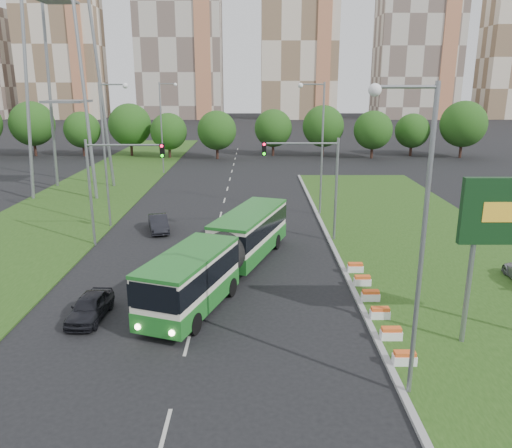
{
  "coord_description": "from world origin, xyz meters",
  "views": [
    {
      "loc": [
        0.2,
        -27.18,
        11.93
      ],
      "look_at": [
        0.29,
        5.7,
        2.6
      ],
      "focal_mm": 35.0,
      "sensor_mm": 36.0,
      "label": 1
    }
  ],
  "objects_px": {
    "traffic_mast_left": "(111,176)",
    "shopping_trolley": "(173,321)",
    "pedestrian": "(159,309)",
    "traffic_mast_median": "(315,173)",
    "articulated_bus": "(222,252)",
    "car_left_far": "(159,223)",
    "car_left_near": "(90,307)"
  },
  "relations": [
    {
      "from": "articulated_bus",
      "to": "shopping_trolley",
      "type": "distance_m",
      "value": 7.0
    },
    {
      "from": "traffic_mast_left",
      "to": "car_left_far",
      "type": "distance_m",
      "value": 6.48
    },
    {
      "from": "car_left_near",
      "to": "traffic_mast_median",
      "type": "bearing_deg",
      "value": 48.22
    },
    {
      "from": "articulated_bus",
      "to": "car_left_near",
      "type": "xyz_separation_m",
      "value": [
        -6.58,
        -5.6,
        -1.1
      ]
    },
    {
      "from": "articulated_bus",
      "to": "car_left_near",
      "type": "relative_size",
      "value": 4.45
    },
    {
      "from": "shopping_trolley",
      "to": "pedestrian",
      "type": "bearing_deg",
      "value": 171.9
    },
    {
      "from": "articulated_bus",
      "to": "pedestrian",
      "type": "relative_size",
      "value": 10.6
    },
    {
      "from": "traffic_mast_median",
      "to": "pedestrian",
      "type": "relative_size",
      "value": 4.81
    },
    {
      "from": "articulated_bus",
      "to": "shopping_trolley",
      "type": "height_order",
      "value": "articulated_bus"
    },
    {
      "from": "pedestrian",
      "to": "shopping_trolley",
      "type": "xyz_separation_m",
      "value": [
        0.7,
        -0.31,
        -0.5
      ]
    },
    {
      "from": "car_left_far",
      "to": "traffic_mast_median",
      "type": "bearing_deg",
      "value": -27.63
    },
    {
      "from": "pedestrian",
      "to": "shopping_trolley",
      "type": "distance_m",
      "value": 0.92
    },
    {
      "from": "car_left_far",
      "to": "pedestrian",
      "type": "distance_m",
      "value": 16.9
    },
    {
      "from": "traffic_mast_left",
      "to": "shopping_trolley",
      "type": "xyz_separation_m",
      "value": [
        6.41,
        -13.24,
        -5.02
      ]
    },
    {
      "from": "articulated_bus",
      "to": "shopping_trolley",
      "type": "relative_size",
      "value": 26.37
    },
    {
      "from": "articulated_bus",
      "to": "pedestrian",
      "type": "distance_m",
      "value": 6.88
    },
    {
      "from": "car_left_near",
      "to": "pedestrian",
      "type": "distance_m",
      "value": 3.79
    },
    {
      "from": "car_left_far",
      "to": "shopping_trolley",
      "type": "bearing_deg",
      "value": -92.82
    },
    {
      "from": "articulated_bus",
      "to": "car_left_far",
      "type": "distance_m",
      "value": 12.05
    },
    {
      "from": "traffic_mast_median",
      "to": "pedestrian",
      "type": "distance_m",
      "value": 17.43
    },
    {
      "from": "articulated_bus",
      "to": "pedestrian",
      "type": "bearing_deg",
      "value": -95.34
    },
    {
      "from": "traffic_mast_left",
      "to": "articulated_bus",
      "type": "relative_size",
      "value": 0.45
    },
    {
      "from": "articulated_bus",
      "to": "car_left_far",
      "type": "xyz_separation_m",
      "value": [
        -5.97,
        10.41,
        -1.09
      ]
    },
    {
      "from": "articulated_bus",
      "to": "car_left_far",
      "type": "height_order",
      "value": "articulated_bus"
    },
    {
      "from": "articulated_bus",
      "to": "pedestrian",
      "type": "height_order",
      "value": "articulated_bus"
    },
    {
      "from": "pedestrian",
      "to": "shopping_trolley",
      "type": "bearing_deg",
      "value": -109.17
    },
    {
      "from": "articulated_bus",
      "to": "car_left_far",
      "type": "relative_size",
      "value": 4.26
    },
    {
      "from": "traffic_mast_median",
      "to": "traffic_mast_left",
      "type": "xyz_separation_m",
      "value": [
        -15.16,
        -1.0,
        0.0
      ]
    },
    {
      "from": "traffic_mast_median",
      "to": "shopping_trolley",
      "type": "distance_m",
      "value": 17.45
    },
    {
      "from": "car_left_near",
      "to": "car_left_far",
      "type": "distance_m",
      "value": 16.02
    },
    {
      "from": "traffic_mast_median",
      "to": "car_left_near",
      "type": "bearing_deg",
      "value": -134.7
    },
    {
      "from": "pedestrian",
      "to": "shopping_trolley",
      "type": "height_order",
      "value": "pedestrian"
    }
  ]
}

